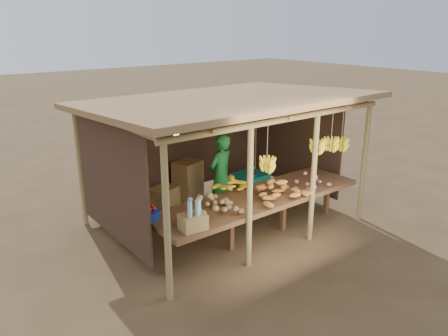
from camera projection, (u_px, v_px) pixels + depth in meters
ground at (224, 221)px, 8.26m from camera, size 60.00×60.00×0.00m
stall_structure at (228, 121)px, 7.69m from camera, size 4.70×3.50×2.43m
counter at (259, 200)px, 7.32m from camera, size 3.90×1.05×0.80m
potato_heap at (211, 203)px, 6.53m from camera, size 1.01×0.69×0.36m
sweet_potato_heap at (277, 188)px, 7.18m from camera, size 1.09×0.75×0.36m
onion_heap at (310, 180)px, 7.55m from camera, size 0.95×0.78×0.36m
banana_pile at (231, 182)px, 7.45m from camera, size 0.70×0.52×0.35m
tomato_basin at (147, 214)px, 6.43m from camera, size 0.38×0.38×0.20m
bottle_box at (193, 218)px, 6.07m from camera, size 0.39×0.32×0.45m
vendor at (221, 175)px, 8.31m from camera, size 0.66×0.52×1.59m
tarp_crate at (250, 187)px, 9.08m from camera, size 0.69×0.61×0.79m
carton_stack at (180, 187)px, 8.92m from camera, size 1.24×0.57×0.86m
burlap_sacks at (137, 217)px, 7.87m from camera, size 0.72×0.38×0.51m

